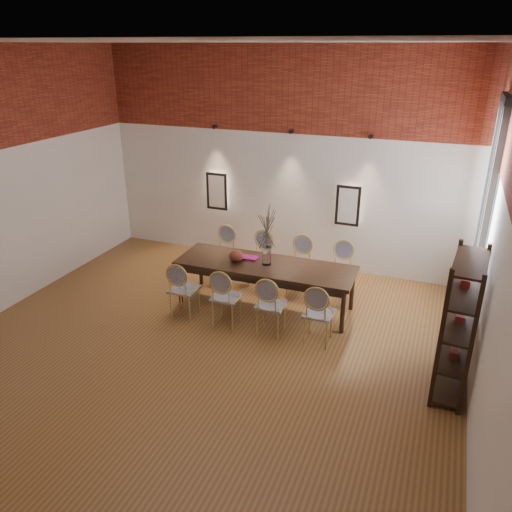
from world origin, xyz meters
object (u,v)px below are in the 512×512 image
(chair_near_c, at_px, (271,304))
(chair_far_b, at_px, (260,260))
(book, at_px, (250,258))
(dining_table, at_px, (265,285))
(chair_far_a, at_px, (223,254))
(shelving_rack, at_px, (460,325))
(chair_far_c, at_px, (299,266))
(vase, at_px, (267,256))
(chair_near_d, at_px, (319,313))
(chair_near_b, at_px, (226,296))
(bowl, at_px, (236,256))
(chair_far_d, at_px, (340,272))
(chair_near_a, at_px, (184,289))

(chair_near_c, bearing_deg, chair_far_b, 115.78)
(chair_far_b, relative_size, book, 3.62)
(dining_table, relative_size, chair_far_a, 3.04)
(chair_near_c, height_order, shelving_rack, shelving_rack)
(chair_far_c, bearing_deg, vase, 65.76)
(chair_near_d, bearing_deg, chair_near_b, -180.00)
(bowl, bearing_deg, chair_near_d, -23.09)
(shelving_rack, bearing_deg, bowl, 166.89)
(chair_far_d, xyz_separation_m, book, (-1.37, -0.64, 0.30))
(chair_near_c, height_order, chair_near_d, same)
(chair_near_a, bearing_deg, dining_table, 34.61)
(chair_far_a, bearing_deg, vase, 145.99)
(dining_table, xyz_separation_m, chair_near_a, (-1.06, -0.76, 0.09))
(chair_far_b, height_order, chair_far_d, same)
(chair_far_b, xyz_separation_m, bowl, (-0.11, -0.79, 0.37))
(chair_near_b, bearing_deg, book, 86.80)
(chair_far_c, relative_size, shelving_rack, 0.52)
(chair_near_a, relative_size, chair_far_c, 1.00)
(chair_far_a, relative_size, chair_far_b, 1.00)
(bowl, bearing_deg, chair_far_b, 82.26)
(chair_near_b, bearing_deg, chair_far_d, 45.99)
(shelving_rack, bearing_deg, vase, 163.01)
(book, bearing_deg, chair_near_d, -30.99)
(chair_near_c, relative_size, chair_far_c, 1.00)
(chair_near_c, xyz_separation_m, vase, (-0.34, 0.73, 0.43))
(chair_far_d, bearing_deg, chair_far_b, 0.00)
(book, bearing_deg, chair_far_c, 43.82)
(vase, bearing_deg, book, 161.15)
(chair_near_d, relative_size, chair_far_a, 1.00)
(chair_near_c, bearing_deg, bowl, 140.43)
(chair_near_b, xyz_separation_m, chair_near_c, (0.71, 0.01, 0.00))
(chair_far_d, xyz_separation_m, vase, (-1.03, -0.76, 0.43))
(dining_table, relative_size, chair_far_b, 3.04)
(chair_far_c, distance_m, vase, 0.92)
(vase, xyz_separation_m, shelving_rack, (2.87, -1.15, 0.00))
(chair_near_d, xyz_separation_m, shelving_rack, (1.81, -0.42, 0.43))
(book, height_order, shelving_rack, shelving_rack)
(chair_near_d, bearing_deg, chair_near_a, -180.00)
(chair_far_b, xyz_separation_m, chair_far_d, (1.43, 0.02, 0.00))
(chair_near_d, distance_m, book, 1.65)
(chair_near_a, relative_size, chair_near_c, 1.00)
(dining_table, xyz_separation_m, chair_near_b, (-0.35, -0.74, 0.09))
(chair_near_b, distance_m, chair_far_b, 1.48)
(vase, relative_size, shelving_rack, 0.17)
(chair_far_a, xyz_separation_m, book, (0.77, -0.61, 0.30))
(chair_far_c, bearing_deg, book, 42.92)
(dining_table, distance_m, chair_far_d, 1.30)
(chair_near_a, distance_m, chair_far_a, 1.48)
(chair_near_a, relative_size, chair_far_d, 1.00)
(chair_near_a, distance_m, vase, 1.39)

